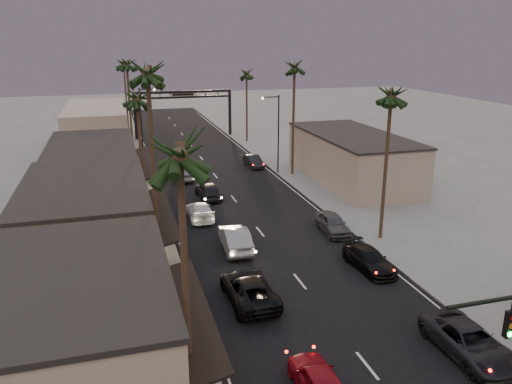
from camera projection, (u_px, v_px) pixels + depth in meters
ground at (227, 190)px, 51.36m from camera, size 200.00×200.00×0.00m
road at (217, 178)px, 55.95m from camera, size 14.00×120.00×0.02m
sidewalk_left at (128, 168)px, 59.85m from camera, size 5.00×92.00×0.12m
sidewalk_right at (278, 158)px, 64.88m from camera, size 5.00×92.00×0.12m
storefront_near at (76, 336)px, 21.40m from camera, size 8.00×12.00×5.50m
storefront_mid at (87, 224)px, 34.26m from camera, size 8.00×14.00×5.50m
storefront_far at (93, 171)px, 49.02m from camera, size 8.00×16.00×5.00m
storefront_dist at (97, 128)px, 70.00m from camera, size 8.00×20.00×6.00m
building_right at (352, 158)px, 54.34m from camera, size 8.00×18.00×5.00m
arch at (183, 102)px, 77.28m from camera, size 15.20×0.40×7.27m
streetlight_right at (276, 128)px, 56.22m from camera, size 2.13×0.30×9.00m
streetlight_left at (143, 116)px, 64.49m from camera, size 2.13×0.30×9.00m
palm_la at (179, 145)px, 17.25m from camera, size 3.20×3.20×13.20m
palm_lb at (147, 67)px, 28.62m from camera, size 3.20×3.20×15.20m
palm_lc at (137, 94)px, 42.33m from camera, size 3.20×3.20×12.20m
palm_ld at (126, 61)px, 59.21m from camera, size 3.20×3.20×14.20m
palm_ra at (392, 90)px, 35.58m from camera, size 3.20×3.20×13.20m
palm_rb at (295, 63)px, 53.66m from camera, size 3.20×3.20×14.20m
palm_rc at (247, 71)px, 72.60m from camera, size 3.20×3.20×12.20m
palm_far at (123, 61)px, 80.69m from camera, size 3.20×3.20×13.20m
oncoming_red at (319, 381)px, 21.59m from camera, size 1.93×4.49×1.51m
oncoming_pickup at (249, 289)px, 29.49m from camera, size 2.72×5.69×1.57m
oncoming_silver at (235, 238)px, 36.77m from camera, size 2.08×5.28×1.71m
oncoming_white at (200, 211)px, 43.07m from camera, size 2.11×4.99×1.44m
oncoming_dgrey at (208, 190)px, 48.57m from camera, size 2.24×4.90×1.63m
oncoming_grey_far at (184, 172)px, 55.06m from camera, size 1.74×4.97×1.64m
curbside_near at (469, 341)px, 24.43m from camera, size 2.59×5.49×1.52m
curbside_black at (369, 259)px, 33.64m from camera, size 2.35×4.99×1.41m
curbside_grey at (333, 223)px, 40.04m from camera, size 2.06×4.61×1.54m
curbside_far at (253, 161)px, 60.57m from camera, size 1.72×4.35×1.41m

